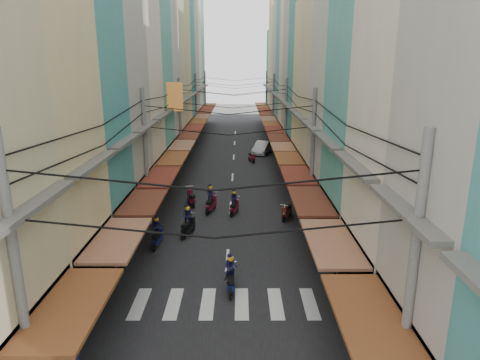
{
  "coord_description": "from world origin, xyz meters",
  "views": [
    {
      "loc": [
        0.61,
        -21.57,
        9.61
      ],
      "look_at": [
        0.64,
        4.8,
        2.3
      ],
      "focal_mm": 32.0,
      "sensor_mm": 36.0,
      "label": 1
    }
  ],
  "objects_px": {
    "white_car": "(262,154)",
    "market_umbrella": "(372,222)",
    "traffic_sign": "(332,206)",
    "bicycle": "(365,262)"
  },
  "relations": [
    {
      "from": "white_car",
      "to": "market_umbrella",
      "type": "xyz_separation_m",
      "value": [
        4.08,
        -25.63,
        2.0
      ]
    },
    {
      "from": "bicycle",
      "to": "traffic_sign",
      "type": "bearing_deg",
      "value": 34.4
    },
    {
      "from": "market_umbrella",
      "to": "bicycle",
      "type": "bearing_deg",
      "value": -128.51
    },
    {
      "from": "traffic_sign",
      "to": "bicycle",
      "type": "bearing_deg",
      "value": -62.85
    },
    {
      "from": "bicycle",
      "to": "white_car",
      "type": "bearing_deg",
      "value": 15.51
    },
    {
      "from": "white_car",
      "to": "market_umbrella",
      "type": "relative_size",
      "value": 2.06
    },
    {
      "from": "market_umbrella",
      "to": "traffic_sign",
      "type": "bearing_deg",
      "value": 127.04
    },
    {
      "from": "white_car",
      "to": "traffic_sign",
      "type": "distance_m",
      "value": 23.79
    },
    {
      "from": "white_car",
      "to": "market_umbrella",
      "type": "bearing_deg",
      "value": -64.15
    },
    {
      "from": "white_car",
      "to": "traffic_sign",
      "type": "xyz_separation_m",
      "value": [
        2.52,
        -23.56,
        2.12
      ]
    }
  ]
}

